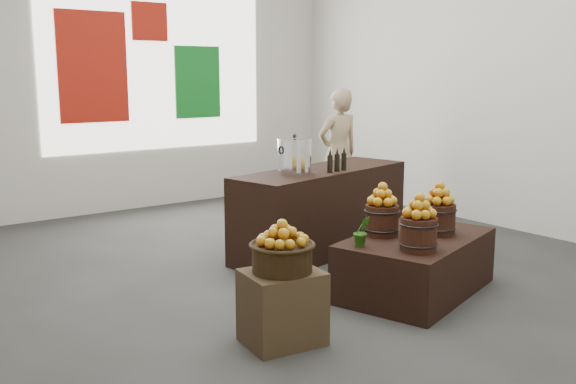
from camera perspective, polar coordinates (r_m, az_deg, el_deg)
ground at (r=6.14m, az=0.72°, el=-6.74°), size 7.00×7.00×0.00m
back_wall at (r=8.90m, az=-13.37°, el=11.37°), size 6.00×0.04×4.00m
back_opening at (r=9.01m, az=-11.53°, el=11.42°), size 3.20×0.02×2.40m
deco_red_left at (r=8.65m, az=-16.96°, el=10.57°), size 0.90×0.04×1.40m
deco_green_right at (r=9.27m, az=-8.04°, el=9.64°), size 0.70×0.04×1.00m
deco_red_upper at (r=8.98m, az=-12.22°, el=14.60°), size 0.50×0.04×0.50m
crate at (r=4.42m, az=-0.51°, el=-10.21°), size 0.56×0.48×0.51m
wicker_basket at (r=4.31m, az=-0.52°, el=-5.90°), size 0.41×0.41×0.18m
apples_in_basket at (r=4.27m, az=-0.52°, el=-3.62°), size 0.32×0.32×0.17m
display_table at (r=5.52m, az=11.29°, el=-6.32°), size 1.58×1.23×0.48m
apple_bucket_front_left at (r=4.99m, az=11.51°, el=-3.70°), size 0.28×0.28×0.26m
apples_in_bucket_front_left at (r=4.95m, az=11.61°, el=-1.20°), size 0.21×0.21×0.19m
apple_bucket_front_right at (r=5.55m, az=13.23°, el=-2.36°), size 0.28×0.28×0.26m
apples_in_bucket_front_right at (r=5.50m, az=13.33°, el=-0.10°), size 0.21×0.21×0.19m
apple_bucket_rear at (r=5.41m, az=8.34°, el=-2.50°), size 0.28×0.28×0.26m
apples_in_bucket_rear at (r=5.37m, az=8.40°, el=-0.19°), size 0.21×0.21×0.19m
herb_garnish_right at (r=5.85m, az=11.35°, el=-1.74°), size 0.26×0.25×0.24m
herb_garnish_left at (r=5.04m, az=6.58°, el=-3.49°), size 0.16×0.15×0.24m
counter at (r=6.61m, az=3.00°, el=-1.64°), size 2.20×1.10×0.86m
stock_pot_left at (r=6.18m, az=0.58°, el=3.11°), size 0.33×0.33×0.33m
oil_cruets at (r=6.39m, az=4.53°, el=2.93°), size 0.24×0.10×0.24m
shopper at (r=8.25m, az=4.47°, el=3.48°), size 0.62×0.44×1.64m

